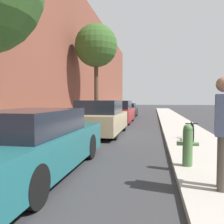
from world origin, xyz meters
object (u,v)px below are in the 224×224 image
parked_car_red (118,112)px  fire_hydrant (188,144)px  bicycle (192,131)px  parked_car_champagne (101,118)px  parked_car_teal (34,144)px  parked_car_black (126,110)px  street_tree_far (96,46)px  pedestrian (223,126)px

parked_car_red → fire_hydrant: parked_car_red is taller
bicycle → parked_car_champagne: bearing=161.1°
parked_car_champagne → parked_car_red: size_ratio=0.97×
parked_car_teal → parked_car_red: (0.04, 11.13, 0.06)m
parked_car_red → parked_car_black: 5.60m
parked_car_teal → fire_hydrant: (3.12, 0.80, -0.06)m
parked_car_teal → street_tree_far: 11.62m
parked_car_red → pedestrian: 12.13m
parked_car_champagne → pedestrian: (3.39, -6.29, 0.41)m
parked_car_teal → fire_hydrant: parked_car_teal is taller
parked_car_champagne → fire_hydrant: size_ratio=4.87×
pedestrian → parked_car_red: bearing=-151.6°
fire_hydrant → bicycle: bearing=79.8°
pedestrian → bicycle: size_ratio=1.19×
parked_car_teal → parked_car_black: parked_car_teal is taller
parked_car_teal → pedestrian: size_ratio=2.63×
bicycle → parked_car_black: bearing=111.9°
pedestrian → bicycle: pedestrian is taller
street_tree_far → bicycle: (5.06, -6.52, -4.59)m
parked_car_champagne → pedestrian: size_ratio=2.46×
parked_car_black → pedestrian: size_ratio=2.56×
parked_car_teal → parked_car_red: size_ratio=1.04×
parked_car_red → bicycle: parked_car_red is taller
parked_car_teal → parked_car_champagne: (0.08, 5.80, 0.07)m
street_tree_far → fire_hydrant: size_ratio=7.02×
parked_car_teal → parked_car_black: bearing=90.1°
parked_car_red → pedestrian: size_ratio=2.53×
parked_car_teal → parked_car_red: bearing=89.8°
parked_car_red → bicycle: 7.89m
fire_hydrant → bicycle: 3.42m
parked_car_champagne → street_tree_far: (-1.41, 4.88, 4.31)m
parked_car_red → parked_car_black: parked_car_red is taller
parked_car_red → pedestrian: pedestrian is taller
parked_car_champagne → parked_car_black: parked_car_champagne is taller
parked_car_black → pedestrian: 17.58m
parked_car_black → fire_hydrant: (3.15, -15.93, -0.03)m
fire_hydrant → pedestrian: 1.44m
parked_car_teal → pedestrian: 3.54m
street_tree_far → parked_car_champagne: bearing=-73.9°
bicycle → pedestrian: bearing=-87.9°
parked_car_red → parked_car_teal: bearing=-90.2°
parked_car_black → parked_car_champagne: bearing=-89.4°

